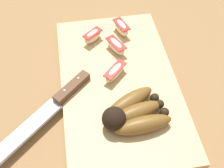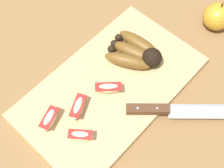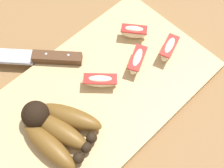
{
  "view_description": "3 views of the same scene",
  "coord_description": "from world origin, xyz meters",
  "px_view_note": "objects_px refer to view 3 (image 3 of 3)",
  "views": [
    {
      "loc": [
        0.41,
        -0.1,
        0.54
      ],
      "look_at": [
        0.02,
        -0.04,
        0.05
      ],
      "focal_mm": 46.31,
      "sensor_mm": 36.0,
      "label": 1
    },
    {
      "loc": [
        -0.28,
        -0.27,
        0.69
      ],
      "look_at": [
        -0.01,
        -0.02,
        0.04
      ],
      "focal_mm": 49.95,
      "sensor_mm": 36.0,
      "label": 2
    },
    {
      "loc": [
        0.15,
        0.19,
        0.54
      ],
      "look_at": [
        -0.04,
        -0.0,
        0.03
      ],
      "focal_mm": 48.52,
      "sensor_mm": 36.0,
      "label": 3
    }
  ],
  "objects_px": {
    "banana_bunch": "(56,128)",
    "apple_wedge_far": "(134,32)",
    "apple_wedge_near": "(137,60)",
    "apple_wedge_extra": "(169,49)",
    "apple_wedge_middle": "(100,81)",
    "chefs_knife": "(34,57)"
  },
  "relations": [
    {
      "from": "banana_bunch",
      "to": "apple_wedge_far",
      "type": "relative_size",
      "value": 2.48
    },
    {
      "from": "chefs_knife",
      "to": "apple_wedge_near",
      "type": "bearing_deg",
      "value": 131.74
    },
    {
      "from": "apple_wedge_far",
      "to": "apple_wedge_extra",
      "type": "distance_m",
      "value": 0.08
    },
    {
      "from": "banana_bunch",
      "to": "apple_wedge_middle",
      "type": "height_order",
      "value": "banana_bunch"
    },
    {
      "from": "apple_wedge_near",
      "to": "apple_wedge_extra",
      "type": "height_order",
      "value": "apple_wedge_extra"
    },
    {
      "from": "banana_bunch",
      "to": "apple_wedge_far",
      "type": "bearing_deg",
      "value": -168.32
    },
    {
      "from": "chefs_knife",
      "to": "apple_wedge_far",
      "type": "relative_size",
      "value": 3.93
    },
    {
      "from": "apple_wedge_near",
      "to": "apple_wedge_extra",
      "type": "relative_size",
      "value": 1.06
    },
    {
      "from": "chefs_knife",
      "to": "apple_wedge_middle",
      "type": "relative_size",
      "value": 3.53
    },
    {
      "from": "apple_wedge_far",
      "to": "apple_wedge_extra",
      "type": "xyz_separation_m",
      "value": [
        -0.02,
        0.08,
        0.0
      ]
    },
    {
      "from": "chefs_knife",
      "to": "apple_wedge_far",
      "type": "bearing_deg",
      "value": 150.93
    },
    {
      "from": "banana_bunch",
      "to": "chefs_knife",
      "type": "relative_size",
      "value": 0.63
    },
    {
      "from": "apple_wedge_near",
      "to": "apple_wedge_extra",
      "type": "distance_m",
      "value": 0.07
    },
    {
      "from": "banana_bunch",
      "to": "apple_wedge_far",
      "type": "distance_m",
      "value": 0.26
    },
    {
      "from": "chefs_knife",
      "to": "apple_wedge_extra",
      "type": "bearing_deg",
      "value": 138.34
    },
    {
      "from": "chefs_knife",
      "to": "apple_wedge_far",
      "type": "distance_m",
      "value": 0.21
    },
    {
      "from": "apple_wedge_middle",
      "to": "apple_wedge_extra",
      "type": "height_order",
      "value": "apple_wedge_extra"
    },
    {
      "from": "apple_wedge_near",
      "to": "banana_bunch",
      "type": "bearing_deg",
      "value": -0.3
    },
    {
      "from": "banana_bunch",
      "to": "apple_wedge_near",
      "type": "xyz_separation_m",
      "value": [
        -0.21,
        0.0,
        -0.0
      ]
    },
    {
      "from": "banana_bunch",
      "to": "apple_wedge_extra",
      "type": "distance_m",
      "value": 0.27
    },
    {
      "from": "apple_wedge_near",
      "to": "chefs_knife",
      "type": "bearing_deg",
      "value": -48.26
    },
    {
      "from": "apple_wedge_near",
      "to": "apple_wedge_middle",
      "type": "height_order",
      "value": "apple_wedge_near"
    }
  ]
}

